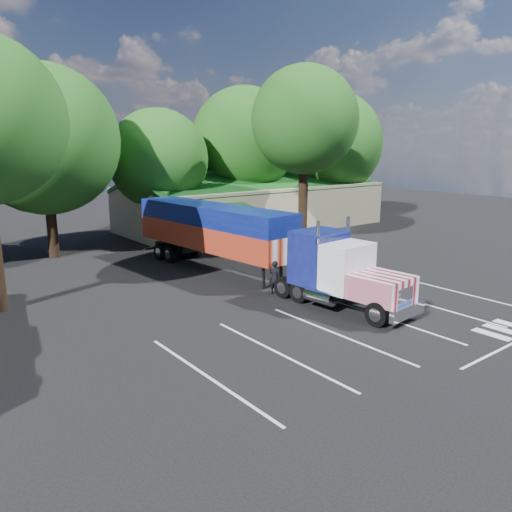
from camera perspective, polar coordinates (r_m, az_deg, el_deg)
ground at (r=25.63m, az=-0.61°, el=-5.01°), size 120.00×120.00×0.00m
event_hall at (r=47.23m, az=-0.42°, el=5.94°), size 24.20×14.12×5.55m
tree_row_c at (r=36.95m, az=-23.06°, el=12.11°), size 10.00×10.00×13.05m
tree_row_d at (r=41.45m, az=-11.11°, el=10.82°), size 8.00×8.00×10.60m
tree_row_e at (r=46.61m, az=-1.31°, el=13.08°), size 9.60×9.60×12.90m
tree_row_f at (r=52.34m, az=8.55°, el=12.59°), size 10.40×10.40×13.00m
tree_near_right at (r=38.38m, az=5.58°, el=15.15°), size 8.00×8.00×13.50m
semi_truck at (r=29.36m, az=-1.76°, el=2.15°), size 4.41×20.55×4.28m
woman at (r=26.33m, az=2.17°, el=-2.47°), size 0.70×0.79×1.81m
bicycle at (r=32.38m, az=2.11°, el=-0.48°), size 0.58×1.58×0.82m
silver_sedan at (r=43.42m, az=0.82°, el=3.27°), size 4.18×2.06×1.32m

